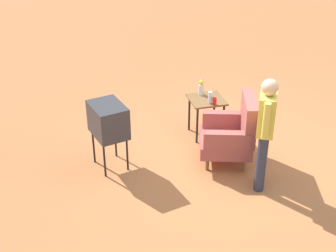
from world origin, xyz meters
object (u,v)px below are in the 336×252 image
(side_table, at_px, (206,104))
(soda_can_red, at_px, (215,101))
(bottle_short_clear, at_px, (210,97))
(flower_vase, at_px, (201,86))
(tv_on_stand, at_px, (108,120))
(person_standing, at_px, (265,128))
(armchair, at_px, (232,133))

(side_table, bearing_deg, soda_can_red, 11.64)
(bottle_short_clear, bearing_deg, soda_can_red, 36.79)
(soda_can_red, distance_m, flower_vase, 0.44)
(tv_on_stand, height_order, person_standing, person_standing)
(person_standing, bearing_deg, flower_vase, -169.76)
(armchair, bearing_deg, soda_can_red, -173.88)
(person_standing, height_order, bottle_short_clear, person_standing)
(armchair, distance_m, flower_vase, 1.12)
(armchair, distance_m, side_table, 0.89)
(side_table, relative_size, person_standing, 0.41)
(side_table, xyz_separation_m, tv_on_stand, (0.56, -1.69, 0.21))
(person_standing, xyz_separation_m, bottle_short_clear, (-1.42, -0.28, -0.17))
(flower_vase, bearing_deg, soda_can_red, 12.35)
(bottle_short_clear, relative_size, flower_vase, 0.75)
(tv_on_stand, relative_size, soda_can_red, 8.44)
(side_table, xyz_separation_m, bottle_short_clear, (0.17, -0.00, 0.20))
(armchair, relative_size, soda_can_red, 8.69)
(flower_vase, bearing_deg, armchair, 8.60)
(armchair, xyz_separation_m, soda_can_red, (-0.64, -0.07, 0.23))
(soda_can_red, bearing_deg, flower_vase, -167.65)
(tv_on_stand, distance_m, flower_vase, 1.81)
(bottle_short_clear, bearing_deg, armchair, 9.73)
(armchair, relative_size, bottle_short_clear, 5.30)
(tv_on_stand, bearing_deg, armchair, 79.94)
(side_table, relative_size, flower_vase, 2.53)
(person_standing, height_order, soda_can_red, person_standing)
(armchair, height_order, flower_vase, armchair)
(tv_on_stand, xyz_separation_m, person_standing, (1.03, 1.97, 0.16))
(armchair, height_order, bottle_short_clear, armchair)
(flower_vase, bearing_deg, tv_on_stand, -65.84)
(armchair, distance_m, person_standing, 0.85)
(tv_on_stand, distance_m, person_standing, 2.23)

